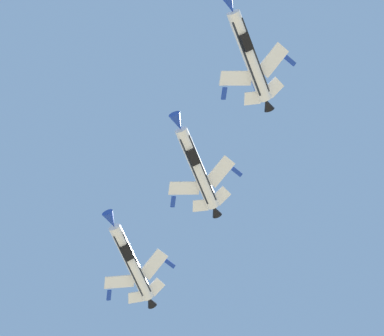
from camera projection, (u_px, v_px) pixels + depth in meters
fighter_jet_lead at (249, 54)px, 110.72m from camera, size 12.52×12.41×4.79m
fighter_jet_left_wing at (197, 167)px, 118.77m from camera, size 12.59×12.49×4.47m
fighter_jet_right_wing at (131, 261)px, 122.81m from camera, size 12.53×12.42×4.75m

